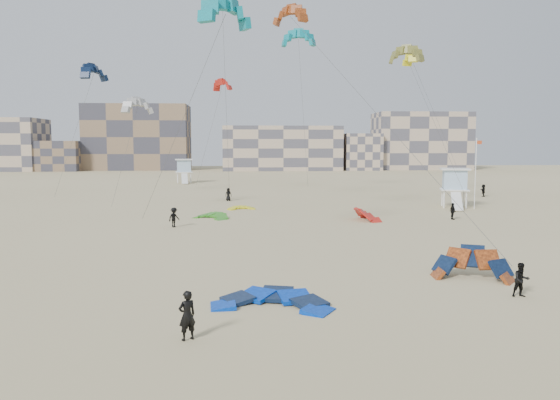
{
  "coord_description": "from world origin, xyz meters",
  "views": [
    {
      "loc": [
        0.4,
        -21.84,
        7.05
      ],
      "look_at": [
        2.08,
        6.0,
        4.21
      ],
      "focal_mm": 35.0,
      "sensor_mm": 36.0,
      "label": 1
    }
  ],
  "objects": [
    {
      "name": "kite_ground_yellow",
      "position": [
        -0.25,
        37.49,
        0.0
      ],
      "size": [
        3.38,
        3.5,
        0.98
      ],
      "primitive_type": null,
      "rotation": [
        0.15,
        0.0,
        0.25
      ],
      "color": "#F0F117",
      "rests_on": "ground"
    },
    {
      "name": "kitesurfer_main",
      "position": [
        -1.8,
        -2.54,
        0.91
      ],
      "size": [
        0.8,
        0.73,
        1.83
      ],
      "primitive_type": "imported",
      "rotation": [
        0.0,
        0.0,
        3.71
      ],
      "color": "black",
      "rests_on": "ground"
    },
    {
      "name": "kitesurfer_e",
      "position": [
        -1.97,
        46.54,
        0.81
      ],
      "size": [
        0.92,
        0.75,
        1.63
      ],
      "primitive_type": "imported",
      "rotation": [
        0.0,
        0.0,
        0.34
      ],
      "color": "black",
      "rests_on": "ground"
    },
    {
      "name": "flagpole",
      "position": [
        25.33,
        36.25,
        4.08
      ],
      "size": [
        0.63,
        0.1,
        7.77
      ],
      "color": "white",
      "rests_on": "ground"
    },
    {
      "name": "condo_west_b",
      "position": [
        -30.0,
        134.0,
        9.0
      ],
      "size": [
        28.0,
        14.0,
        18.0
      ],
      "primitive_type": "cube",
      "color": "#7F664D",
      "rests_on": "ground"
    },
    {
      "name": "condo_east",
      "position": [
        50.0,
        132.0,
        8.0
      ],
      "size": [
        26.0,
        14.0,
        16.0
      ],
      "primitive_type": "cube",
      "color": "tan",
      "rests_on": "ground"
    },
    {
      "name": "kitesurfer_c",
      "position": [
        -5.87,
        24.83,
        0.84
      ],
      "size": [
        1.2,
        1.23,
        1.69
      ],
      "primitive_type": "imported",
      "rotation": [
        0.0,
        0.0,
        0.83
      ],
      "color": "black",
      "rests_on": "ground"
    },
    {
      "name": "condo_fill_left",
      "position": [
        -50.0,
        128.0,
        4.0
      ],
      "size": [
        12.0,
        10.0,
        8.0
      ],
      "primitive_type": "cube",
      "color": "#7F664D",
      "rests_on": "ground"
    },
    {
      "name": "kite_fly_teal_a",
      "position": [
        -0.96,
        15.5,
        15.66
      ],
      "size": [
        9.89,
        9.98,
        15.93
      ],
      "rotation": [
        0.0,
        0.0,
        0.75
      ],
      "color": "#0491A3",
      "rests_on": "ground"
    },
    {
      "name": "lifeguard_tower_far",
      "position": [
        -11.22,
        79.49,
        2.17
      ],
      "size": [
        3.51,
        6.22,
        4.39
      ],
      "rotation": [
        0.0,
        0.0,
        0.14
      ],
      "color": "white",
      "rests_on": "ground"
    },
    {
      "name": "kite_fly_red",
      "position": [
        -3.07,
        57.49,
        15.37
      ],
      "size": [
        6.38,
        4.55,
        15.67
      ],
      "rotation": [
        0.0,
        0.0,
        2.34
      ],
      "color": "#E82A00",
      "rests_on": "ground"
    },
    {
      "name": "kite_ground_red_far",
      "position": [
        11.64,
        28.16,
        0.0
      ],
      "size": [
        4.04,
        3.89,
        3.43
      ],
      "primitive_type": null,
      "rotation": [
        0.64,
        0.0,
        1.66
      ],
      "color": "#E82A00",
      "rests_on": "ground"
    },
    {
      "name": "kite_fly_orange",
      "position": [
        4.32,
        27.91,
        18.4
      ],
      "size": [
        11.59,
        26.06,
        18.66
      ],
      "rotation": [
        0.0,
        0.0,
        -0.68
      ],
      "color": "#D2591D",
      "rests_on": "ground"
    },
    {
      "name": "kitesurfer_f",
      "position": [
        32.4,
        50.03,
        0.84
      ],
      "size": [
        0.74,
        1.61,
        1.67
      ],
      "primitive_type": "imported",
      "rotation": [
        0.0,
        0.0,
        -1.73
      ],
      "color": "black",
      "rests_on": "ground"
    },
    {
      "name": "kite_fly_navy",
      "position": [
        -19.2,
        50.73,
        16.1
      ],
      "size": [
        5.53,
        11.16,
        16.78
      ],
      "rotation": [
        0.0,
        0.0,
        1.11
      ],
      "color": "#0F2449",
      "rests_on": "ground"
    },
    {
      "name": "condo_mid",
      "position": [
        10.0,
        130.0,
        6.0
      ],
      "size": [
        32.0,
        16.0,
        12.0
      ],
      "primitive_type": "cube",
      "color": "tan",
      "rests_on": "ground"
    },
    {
      "name": "condo_fill_right",
      "position": [
        32.0,
        128.0,
        5.0
      ],
      "size": [
        10.0,
        10.0,
        10.0
      ],
      "primitive_type": "cube",
      "color": "tan",
      "rests_on": "ground"
    },
    {
      "name": "kite_fly_yellow",
      "position": [
        21.99,
        50.09,
        18.4
      ],
      "size": [
        11.58,
        5.69,
        18.9
      ],
      "rotation": [
        0.0,
        0.0,
        -1.65
      ],
      "color": "#F0F117",
      "rests_on": "ground"
    },
    {
      "name": "ground",
      "position": [
        0.0,
        0.0,
        0.0
      ],
      "size": [
        320.0,
        320.0,
        0.0
      ],
      "primitive_type": "plane",
      "color": "#C5B384",
      "rests_on": "ground"
    },
    {
      "name": "kite_fly_teal_b",
      "position": [
        7.63,
        55.46,
        21.58
      ],
      "size": [
        5.23,
        5.22,
        22.18
      ],
      "rotation": [
        0.0,
        0.0,
        -0.18
      ],
      "color": "#0491A3",
      "rests_on": "ground"
    },
    {
      "name": "kite_fly_grey",
      "position": [
        -11.01,
        36.73,
        10.94
      ],
      "size": [
        4.63,
        7.15,
        11.29
      ],
      "rotation": [
        0.0,
        0.0,
        0.67
      ],
      "color": "#BCBCBC",
      "rests_on": "ground"
    },
    {
      "name": "lifeguard_tower_near",
      "position": [
        23.69,
        37.98,
        2.18
      ],
      "size": [
        3.82,
        6.41,
        4.39
      ],
      "rotation": [
        0.0,
        0.0,
        -0.27
      ],
      "color": "white",
      "rests_on": "ground"
    },
    {
      "name": "kite_ground_blue",
      "position": [
        1.46,
        1.47,
        0.0
      ],
      "size": [
        5.84,
        6.03,
        1.59
      ],
      "primitive_type": null,
      "rotation": [
        0.15,
        0.0,
        -0.24
      ],
      "color": "blue",
      "rests_on": "ground"
    },
    {
      "name": "kite_ground_green",
      "position": [
        -3.09,
        30.29,
        0.0
      ],
      "size": [
        5.11,
        5.17,
        1.82
      ],
      "primitive_type": null,
      "rotation": [
        0.25,
        0.0,
        -0.61
      ],
      "color": "#469D23",
      "rests_on": "ground"
    },
    {
      "name": "kitesurfer_d",
      "position": [
        19.72,
        28.03,
        0.79
      ],
      "size": [
        0.5,
        0.97,
        1.57
      ],
      "primitive_type": "imported",
      "rotation": [
        0.0,
        0.0,
        1.71
      ],
      "color": "black",
      "rests_on": "ground"
    },
    {
      "name": "kitesurfer_b",
      "position": [
        13.06,
        2.18,
        0.8
      ],
      "size": [
        0.79,
        0.63,
        1.6
      ],
      "primitive_type": "imported",
      "rotation": [
        0.0,
        0.0,
        0.02
      ],
      "color": "black",
      "rests_on": "ground"
    },
    {
      "name": "kite_fly_olive",
      "position": [
        16.87,
        34.81,
        16.18
      ],
      "size": [
        8.2,
        5.86,
        16.5
      ],
      "rotation": [
        0.0,
        0.0,
        -0.54
      ],
      "color": "olive",
      "rests_on": "ground"
    },
    {
      "name": "kite_ground_orange",
      "position": [
        12.2,
        5.65,
        0.0
      ],
      "size": [
        5.42,
        5.38,
        4.18
      ],
      "primitive_type": null,
      "rotation": [
        0.89,
        0.0,
        -0.39
      ],
      "color": "#D2591D",
      "rests_on": "ground"
    }
  ]
}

